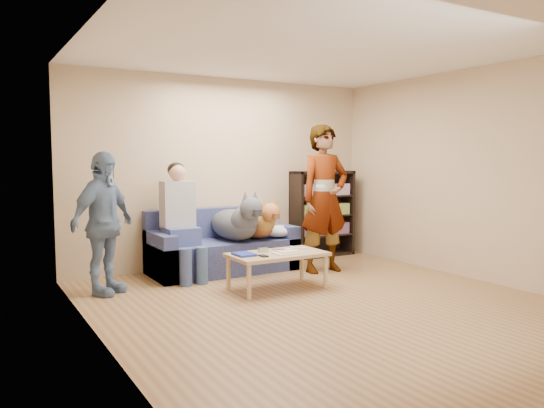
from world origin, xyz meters
TOP-DOWN VIEW (x-y plane):
  - ground at (0.00, 0.00)m, footprint 5.00×5.00m
  - ceiling at (0.00, 0.00)m, footprint 5.00×5.00m
  - wall_back at (0.00, 2.50)m, footprint 4.50×0.00m
  - wall_left at (-2.25, 0.00)m, footprint 0.00×5.00m
  - wall_right at (2.25, 0.00)m, footprint 0.00×5.00m
  - blanket at (0.50, 1.87)m, footprint 0.45×0.38m
  - person_standing_right at (0.91, 1.39)m, footprint 0.71×0.48m
  - person_standing_left at (-1.87, 1.66)m, footprint 0.97×0.86m
  - held_controller at (0.71, 1.19)m, footprint 0.08×0.14m
  - notebook_blue at (-0.51, 0.93)m, footprint 0.20×0.26m
  - papers at (-0.06, 0.78)m, footprint 0.26×0.20m
  - magazine at (-0.03, 0.80)m, footprint 0.22×0.17m
  - camera_silver at (-0.23, 1.00)m, footprint 0.11×0.06m
  - controller_a at (0.17, 0.98)m, footprint 0.04×0.13m
  - controller_b at (0.25, 0.90)m, footprint 0.09×0.06m
  - headphone_cup_a at (0.09, 0.86)m, footprint 0.07×0.07m
  - headphone_cup_b at (0.09, 0.94)m, footprint 0.07×0.07m
  - pen_orange at (-0.13, 0.72)m, footprint 0.13×0.06m
  - pen_black at (0.01, 1.06)m, footprint 0.13×0.08m
  - wallet at (-0.36, 0.76)m, footprint 0.07×0.12m
  - sofa at (-0.25, 2.10)m, footprint 1.90×0.85m
  - person_seated at (-0.86, 1.97)m, footprint 0.40×0.73m
  - dog_gray at (-0.12, 1.89)m, footprint 0.46×1.28m
  - dog_tan at (0.19, 1.93)m, footprint 0.39×1.16m
  - coffee_table at (-0.11, 0.88)m, footprint 1.10×0.60m
  - bookshelf at (1.55, 2.33)m, footprint 1.00×0.34m

SIDE VIEW (x-z plane):
  - ground at x=0.00m, z-range 0.00..0.00m
  - sofa at x=-0.25m, z-range -0.13..0.69m
  - coffee_table at x=-0.11m, z-range 0.16..0.58m
  - pen_orange at x=-0.13m, z-range 0.42..0.43m
  - pen_black at x=0.01m, z-range 0.42..0.43m
  - papers at x=-0.06m, z-range 0.42..0.43m
  - wallet at x=-0.36m, z-range 0.42..0.43m
  - headphone_cup_a at x=0.09m, z-range 0.42..0.44m
  - headphone_cup_b at x=0.09m, z-range 0.42..0.44m
  - notebook_blue at x=-0.51m, z-range 0.42..0.45m
  - controller_a at x=0.17m, z-range 0.42..0.45m
  - controller_b at x=0.25m, z-range 0.42..0.45m
  - magazine at x=-0.03m, z-range 0.43..0.45m
  - camera_silver at x=-0.23m, z-range 0.42..0.47m
  - blanket at x=0.50m, z-range 0.43..0.59m
  - dog_tan at x=0.19m, z-range 0.34..0.91m
  - dog_gray at x=-0.12m, z-range 0.33..1.00m
  - bookshelf at x=1.55m, z-range 0.03..1.33m
  - person_seated at x=-0.86m, z-range 0.04..1.51m
  - person_standing_left at x=-1.87m, z-range 0.00..1.57m
  - person_standing_right at x=0.91m, z-range 0.00..1.93m
  - held_controller at x=0.71m, z-range 1.13..1.16m
  - wall_back at x=0.00m, z-range -0.95..3.55m
  - wall_left at x=-2.25m, z-range -1.20..3.80m
  - wall_right at x=2.25m, z-range -1.20..3.80m
  - ceiling at x=0.00m, z-range 2.60..2.60m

